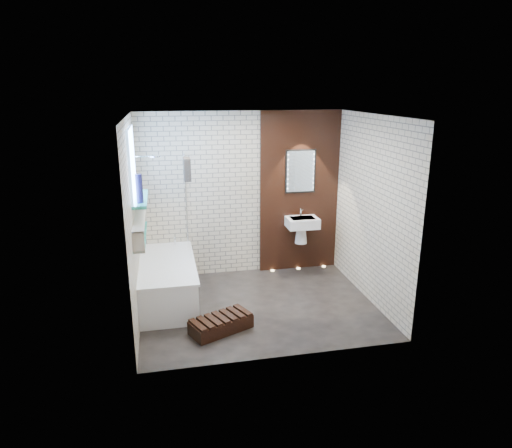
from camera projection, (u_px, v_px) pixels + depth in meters
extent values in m
plane|color=black|center=(258.00, 306.00, 6.44)|extent=(3.20, 3.20, 0.00)
cube|color=#C1B499|center=(241.00, 195.00, 7.29)|extent=(3.20, 0.04, 2.60)
cube|color=#C1B499|center=(284.00, 249.00, 4.85)|extent=(3.20, 0.04, 2.60)
cube|color=#C1B499|center=(133.00, 223.00, 5.76)|extent=(0.04, 2.60, 2.60)
cube|color=#C1B499|center=(371.00, 210.00, 6.38)|extent=(0.04, 2.60, 2.60)
plane|color=white|center=(258.00, 115.00, 5.70)|extent=(3.20, 3.20, 0.00)
cube|color=black|center=(299.00, 192.00, 7.45)|extent=(1.30, 0.06, 2.60)
cube|color=#7FADE0|center=(132.00, 163.00, 5.89)|extent=(0.03, 1.00, 0.90)
cube|color=teal|center=(140.00, 199.00, 6.04)|extent=(0.18, 1.00, 0.04)
cube|color=teal|center=(141.00, 236.00, 5.97)|extent=(0.14, 1.30, 0.03)
cube|color=#B2A899|center=(140.00, 219.00, 5.91)|extent=(0.14, 1.30, 0.03)
cube|color=#B2A899|center=(138.00, 243.00, 5.34)|extent=(0.14, 0.03, 0.26)
cube|color=#B2A899|center=(142.00, 214.00, 6.54)|extent=(0.14, 0.03, 0.26)
cube|color=white|center=(168.00, 282.00, 6.55)|extent=(0.75, 1.70, 0.55)
cube|color=white|center=(166.00, 263.00, 6.46)|extent=(0.79, 1.74, 0.03)
cylinder|color=silver|center=(175.00, 241.00, 7.16)|extent=(0.04, 0.04, 0.12)
cube|color=white|center=(188.00, 205.00, 6.74)|extent=(0.01, 0.78, 1.40)
cube|color=black|center=(187.00, 169.00, 6.34)|extent=(0.09, 0.24, 0.31)
cylinder|color=silver|center=(155.00, 156.00, 6.51)|extent=(0.18, 0.18, 0.02)
cube|color=white|center=(302.00, 223.00, 7.38)|extent=(0.50, 0.36, 0.16)
cone|color=white|center=(301.00, 235.00, 7.49)|extent=(0.20, 0.20, 0.28)
cylinder|color=silver|center=(301.00, 212.00, 7.43)|extent=(0.03, 0.03, 0.14)
cube|color=black|center=(300.00, 171.00, 7.31)|extent=(0.50, 0.02, 0.70)
cube|color=silver|center=(301.00, 171.00, 7.31)|extent=(0.45, 0.01, 0.65)
cube|color=black|center=(221.00, 325.00, 5.76)|extent=(0.84, 0.63, 0.17)
cylinder|color=maroon|center=(139.00, 241.00, 5.49)|extent=(0.06, 0.06, 0.14)
cylinder|color=#935F16|center=(140.00, 237.00, 5.70)|extent=(0.06, 0.06, 0.11)
cylinder|color=maroon|center=(141.00, 222.00, 6.27)|extent=(0.05, 0.05, 0.14)
cylinder|color=#16153B|center=(139.00, 189.00, 5.69)|extent=(0.09, 0.09, 0.36)
cylinder|color=#FFD899|center=(272.00, 270.00, 7.66)|extent=(0.06, 0.06, 0.01)
cylinder|color=#FFD899|center=(298.00, 268.00, 7.75)|extent=(0.06, 0.06, 0.01)
cylinder|color=#FFD899|center=(324.00, 266.00, 7.84)|extent=(0.06, 0.06, 0.01)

